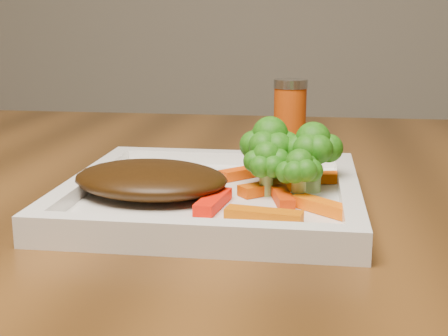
# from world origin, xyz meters

# --- Properties ---
(plate) EXTENTS (0.27, 0.27, 0.01)m
(plate) POSITION_xyz_m (0.05, -0.05, 0.76)
(plate) COLOR white
(plate) RESTS_ON dining_table
(steak) EXTENTS (0.16, 0.14, 0.03)m
(steak) POSITION_xyz_m (-0.01, -0.06, 0.78)
(steak) COLOR #371F08
(steak) RESTS_ON plate
(broccoli_0) EXTENTS (0.08, 0.08, 0.07)m
(broccoli_0) POSITION_xyz_m (0.10, -0.02, 0.80)
(broccoli_0) COLOR #147513
(broccoli_0) RESTS_ON plate
(broccoli_1) EXTENTS (0.07, 0.07, 0.06)m
(broccoli_1) POSITION_xyz_m (0.14, -0.03, 0.79)
(broccoli_1) COLOR #1C6B11
(broccoli_1) RESTS_ON plate
(broccoli_2) EXTENTS (0.05, 0.05, 0.06)m
(broccoli_2) POSITION_xyz_m (0.13, -0.07, 0.79)
(broccoli_2) COLOR #2F5F0F
(broccoli_2) RESTS_ON plate
(broccoli_3) EXTENTS (0.06, 0.06, 0.06)m
(broccoli_3) POSITION_xyz_m (0.10, -0.05, 0.79)
(broccoli_3) COLOR #2B6A11
(broccoli_3) RESTS_ON plate
(carrot_0) EXTENTS (0.07, 0.03, 0.01)m
(carrot_0) POSITION_xyz_m (0.10, -0.13, 0.77)
(carrot_0) COLOR #D35F03
(carrot_0) RESTS_ON plate
(carrot_1) EXTENTS (0.05, 0.05, 0.01)m
(carrot_1) POSITION_xyz_m (0.15, -0.10, 0.77)
(carrot_1) COLOR #FF6704
(carrot_1) RESTS_ON plate
(carrot_2) EXTENTS (0.03, 0.06, 0.01)m
(carrot_2) POSITION_xyz_m (0.06, -0.10, 0.77)
(carrot_2) COLOR #FE1504
(carrot_2) RESTS_ON plate
(carrot_3) EXTENTS (0.06, 0.03, 0.01)m
(carrot_3) POSITION_xyz_m (0.14, 0.00, 0.77)
(carrot_3) COLOR #F75904
(carrot_3) RESTS_ON plate
(carrot_4) EXTENTS (0.05, 0.05, 0.01)m
(carrot_4) POSITION_xyz_m (0.07, 0.01, 0.77)
(carrot_4) COLOR #F14503
(carrot_4) RESTS_ON plate
(carrot_5) EXTENTS (0.02, 0.05, 0.01)m
(carrot_5) POSITION_xyz_m (0.12, -0.08, 0.77)
(carrot_5) COLOR red
(carrot_5) RESTS_ON plate
(carrot_6) EXTENTS (0.06, 0.05, 0.01)m
(carrot_6) POSITION_xyz_m (0.10, -0.04, 0.77)
(carrot_6) COLOR #D04903
(carrot_6) RESTS_ON plate
(spice_shaker) EXTENTS (0.06, 0.06, 0.09)m
(spice_shaker) POSITION_xyz_m (0.11, 0.25, 0.80)
(spice_shaker) COLOR #BD410A
(spice_shaker) RESTS_ON dining_table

